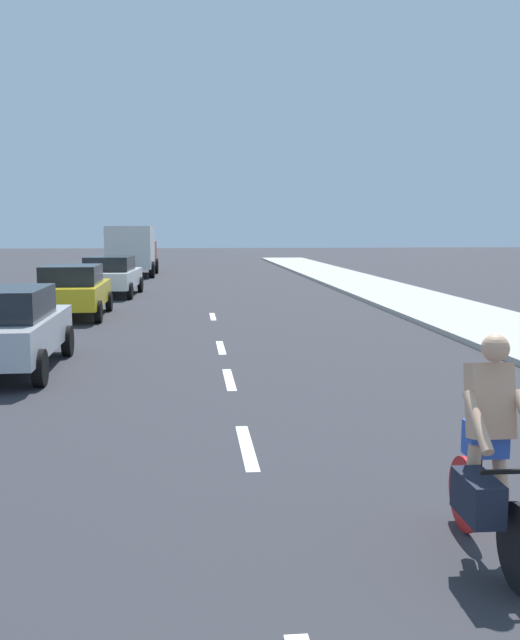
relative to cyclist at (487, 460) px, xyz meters
The scene contains 11 objects.
ground_plane 14.77m from the cyclist, 96.44° to the left, with size 160.00×160.00×0.00m, color #2D2D33.
sidewalk_strip 17.63m from the cyclist, 70.95° to the left, with size 3.60×80.00×0.14m, color #B2ADA3.
lane_stripe_2 3.62m from the cyclist, 117.98° to the left, with size 0.16×1.80×0.01m, color white.
lane_stripe_3 7.24m from the cyclist, 103.28° to the left, with size 0.16×1.80×0.01m, color white.
lane_stripe_4 10.53m from the cyclist, 99.06° to the left, with size 0.16×1.80×0.01m, color white.
lane_stripe_5 16.11m from the cyclist, 95.89° to the left, with size 0.16×1.80×0.01m, color white.
cyclist is the anchor object (origin of this frame).
parked_car_silver 9.96m from the cyclist, 125.29° to the left, with size 2.01×4.28×1.57m.
parked_car_yellow 17.30m from the cyclist, 109.66° to the left, with size 2.01×4.29×1.57m.
parked_car_white 23.78m from the cyclist, 103.26° to the left, with size 2.29×4.64×1.57m.
delivery_truck 35.75m from the cyclist, 99.00° to the left, with size 2.71×6.26×2.80m.
Camera 1 is at (-0.65, 0.22, 2.63)m, focal length 39.42 mm.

